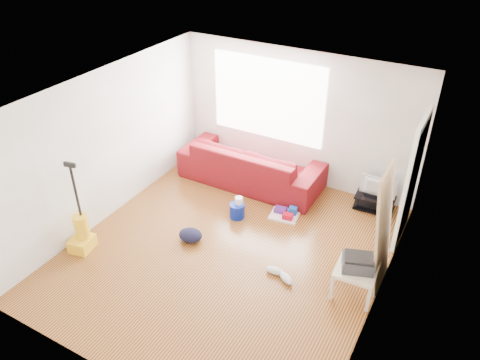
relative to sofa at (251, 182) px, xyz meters
The scene contains 13 objects.
room 2.30m from the sofa, 68.46° to the right, with size 4.51×5.01×2.51m.
sofa is the anchor object (origin of this frame).
tv_stand 2.31m from the sofa, ahead, with size 0.69×0.41×0.25m.
tv 2.34m from the sofa, ahead, with size 0.61×0.08×0.35m, color black.
side_table 3.20m from the sofa, 35.57° to the right, with size 0.57×0.57×0.44m.
printer 3.23m from the sofa, 35.57° to the right, with size 0.49×0.43×0.21m.
bucket 1.15m from the sofa, 73.64° to the right, with size 0.26×0.26×0.26m, color #081C8F.
toilet_paper 1.13m from the sofa, 72.44° to the right, with size 0.13×0.13×0.12m, color white.
cleaning_tray 1.24m from the sofa, 33.65° to the right, with size 0.51×0.43×0.17m.
backpack 2.01m from the sofa, 90.29° to the right, with size 0.38×0.30×0.21m, color black.
sneakers 2.61m from the sofa, 52.58° to the right, with size 0.50×0.26×0.11m.
vacuum 3.27m from the sofa, 114.69° to the right, with size 0.38×0.41×1.49m.
door_panel 3.13m from the sofa, 27.85° to the right, with size 0.04×0.72×1.81m, color tan.
Camera 1 is at (2.86, -4.74, 4.76)m, focal length 35.00 mm.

